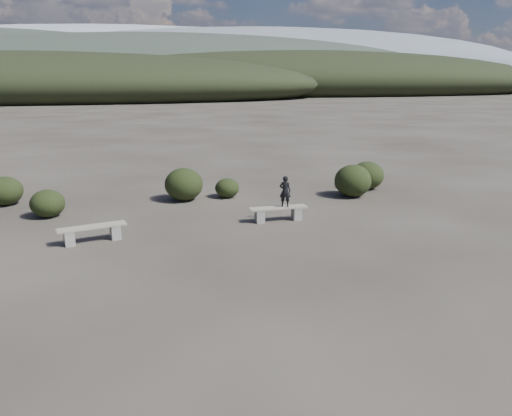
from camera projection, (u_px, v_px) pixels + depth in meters
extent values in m
plane|color=#2B2722|center=(251.00, 305.00, 10.17)|extent=(1200.00, 1200.00, 0.00)
cube|color=gray|center=(69.00, 238.00, 13.70)|extent=(0.35, 0.42, 0.42)
cube|color=gray|center=(115.00, 232.00, 14.26)|extent=(0.35, 0.42, 0.42)
cube|color=gray|center=(92.00, 227.00, 13.92)|extent=(1.91, 0.91, 0.05)
cube|color=gray|center=(260.00, 216.00, 15.83)|extent=(0.28, 0.38, 0.41)
cube|color=gray|center=(296.00, 213.00, 16.14)|extent=(0.28, 0.38, 0.41)
cube|color=gray|center=(278.00, 208.00, 15.93)|extent=(1.88, 0.52, 0.05)
imported|color=black|center=(285.00, 191.00, 15.85)|extent=(0.43, 0.37, 1.00)
ellipsoid|color=black|center=(48.00, 203.00, 16.39)|extent=(1.11, 1.11, 0.91)
ellipsoid|color=black|center=(184.00, 184.00, 18.53)|extent=(1.42, 1.42, 1.22)
ellipsoid|color=black|center=(227.00, 188.00, 19.02)|extent=(0.92, 0.92, 0.74)
ellipsoid|color=black|center=(353.00, 181.00, 19.11)|extent=(1.41, 1.41, 1.23)
ellipsoid|color=black|center=(367.00, 175.00, 20.41)|extent=(1.36, 1.36, 1.13)
ellipsoid|color=black|center=(5.00, 191.00, 17.89)|extent=(1.22, 1.22, 1.04)
ellipsoid|color=black|center=(28.00, 85.00, 90.37)|extent=(110.00, 40.00, 12.00)
ellipsoid|color=black|center=(313.00, 81.00, 120.05)|extent=(120.00, 44.00, 14.00)
ellipsoid|color=#2B342B|center=(163.00, 72.00, 160.60)|extent=(190.00, 64.00, 24.00)
ellipsoid|color=slate|center=(277.00, 66.00, 304.92)|extent=(340.00, 110.00, 44.00)
ellipsoid|color=#949BA7|center=(120.00, 64.00, 381.08)|extent=(460.00, 140.00, 56.00)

